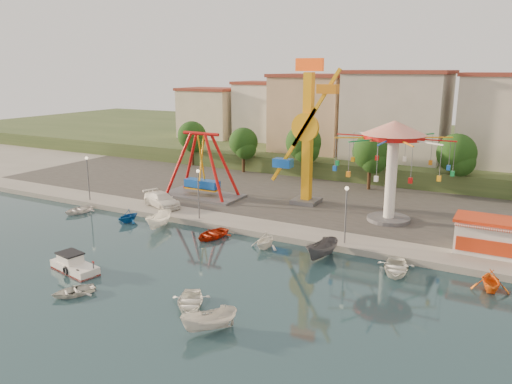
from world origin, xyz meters
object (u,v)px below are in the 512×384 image
Objects in this scene: pirate_ship_ride at (202,166)px; wave_swinger at (393,148)px; rowboat_a at (190,302)px; van at (162,200)px; cabin_motorboat at (74,266)px; skiff at (209,321)px; kamikaze_tower at (309,136)px.

wave_swinger is (22.75, 0.88, 3.80)m from pirate_ship_ride.
wave_swinger is at bearing 42.83° from rowboat_a.
rowboat_a is 0.68× the size of van.
cabin_motorboat is (-19.41, -24.05, -7.76)m from wave_swinger.
pirate_ship_ride reaches higher than cabin_motorboat.
wave_swinger is 28.15m from skiff.
van is at bearing 117.06° from cabin_motorboat.
rowboat_a is at bearing -177.45° from skiff.
pirate_ship_ride is 2.06× the size of cabin_motorboat.
cabin_motorboat reaches higher than skiff.
kamikaze_tower is at bearing 81.57° from cabin_motorboat.
rowboat_a is 24.50m from van.
kamikaze_tower is 28.15m from rowboat_a.
pirate_ship_ride is 2.66× the size of rowboat_a.
pirate_ship_ride is 28.58m from rowboat_a.
cabin_motorboat is 15.27m from skiff.
wave_swinger is 2.38× the size of cabin_motorboat.
wave_swinger is 3.11× the size of skiff.
kamikaze_tower is (12.75, 3.02, 4.14)m from pirate_ship_ride.
skiff is (-4.39, -26.78, -7.48)m from wave_swinger.
van is (-4.83, 17.16, 0.97)m from cabin_motorboat.
cabin_motorboat is (-9.41, -26.20, -8.10)m from kamikaze_tower.
rowboat_a is (2.57, -26.82, -8.14)m from kamikaze_tower.
rowboat_a is 1.01× the size of skiff.
pirate_ship_ride is at bearing 162.62° from skiff.
van reaches higher than skiff.
skiff is (18.36, -25.90, -3.67)m from pirate_ship_ride.
wave_swinger is 3.09× the size of rowboat_a.
rowboat_a is at bearing -114.82° from van.
kamikaze_tower reaches higher than skiff.
wave_swinger is at bearing -52.34° from van.
kamikaze_tower is 2.96× the size of van.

